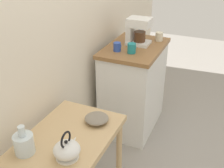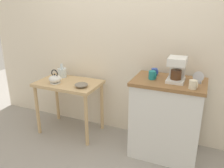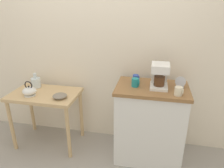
{
  "view_description": "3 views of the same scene",
  "coord_description": "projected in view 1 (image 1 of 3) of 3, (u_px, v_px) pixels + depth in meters",
  "views": [
    {
      "loc": [
        -1.82,
        -0.88,
        1.86
      ],
      "look_at": [
        -0.06,
        -0.1,
        0.85
      ],
      "focal_mm": 45.08,
      "sensor_mm": 36.0,
      "label": 1
    },
    {
      "loc": [
        0.97,
        -2.43,
        1.71
      ],
      "look_at": [
        -0.02,
        -0.09,
        0.8
      ],
      "focal_mm": 37.07,
      "sensor_mm": 36.0,
      "label": 2
    },
    {
      "loc": [
        0.62,
        -2.12,
        1.76
      ],
      "look_at": [
        0.21,
        -0.11,
        0.94
      ],
      "focal_mm": 33.18,
      "sensor_mm": 36.0,
      "label": 3
    }
  ],
  "objects": [
    {
      "name": "ground_plane",
      "position": [
        105.0,
        158.0,
        2.65
      ],
      "size": [
        8.0,
        8.0,
        0.0
      ],
      "primitive_type": "plane",
      "color": "gray"
    },
    {
      "name": "back_wall",
      "position": [
        69.0,
        2.0,
        2.2
      ],
      "size": [
        4.4,
        0.1,
        2.8
      ],
      "primitive_type": "cube",
      "color": "beige",
      "rests_on": "ground_plane"
    },
    {
      "name": "wooden_table",
      "position": [
        66.0,
        152.0,
        1.82
      ],
      "size": [
        0.82,
        0.52,
        0.72
      ],
      "color": "tan",
      "rests_on": "ground_plane"
    },
    {
      "name": "kitchen_counter",
      "position": [
        133.0,
        87.0,
        2.93
      ],
      "size": [
        0.77,
        0.52,
        0.91
      ],
      "color": "white",
      "rests_on": "ground_plane"
    },
    {
      "name": "bowl_stoneware",
      "position": [
        97.0,
        118.0,
        1.92
      ],
      "size": [
        0.17,
        0.17,
        0.05
      ],
      "color": "gray",
      "rests_on": "wooden_table"
    },
    {
      "name": "teakettle",
      "position": [
        67.0,
        150.0,
        1.6
      ],
      "size": [
        0.19,
        0.16,
        0.18
      ],
      "color": "white",
      "rests_on": "wooden_table"
    },
    {
      "name": "glass_carafe_vase",
      "position": [
        24.0,
        143.0,
        1.64
      ],
      "size": [
        0.12,
        0.12,
        0.19
      ],
      "color": "silver",
      "rests_on": "wooden_table"
    },
    {
      "name": "coffee_maker",
      "position": [
        137.0,
        30.0,
        2.71
      ],
      "size": [
        0.18,
        0.22,
        0.26
      ],
      "color": "white",
      "rests_on": "kitchen_counter"
    },
    {
      "name": "mug_blue",
      "position": [
        117.0,
        47.0,
        2.59
      ],
      "size": [
        0.08,
        0.07,
        0.08
      ],
      "color": "#2D4CAD",
      "rests_on": "kitchen_counter"
    },
    {
      "name": "mug_dark_teal",
      "position": [
        132.0,
        48.0,
        2.54
      ],
      "size": [
        0.08,
        0.08,
        0.09
      ],
      "color": "teal",
      "rests_on": "kitchen_counter"
    },
    {
      "name": "mug_small_cream",
      "position": [
        159.0,
        37.0,
        2.84
      ],
      "size": [
        0.08,
        0.08,
        0.09
      ],
      "color": "beige",
      "rests_on": "kitchen_counter"
    },
    {
      "name": "table_clock",
      "position": [
        141.0,
        32.0,
        2.94
      ],
      "size": [
        0.11,
        0.05,
        0.12
      ],
      "color": "#B2B5BA",
      "rests_on": "kitchen_counter"
    }
  ]
}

